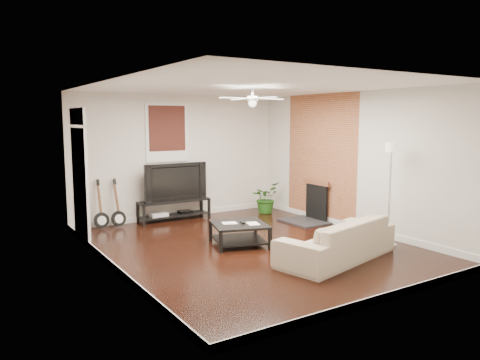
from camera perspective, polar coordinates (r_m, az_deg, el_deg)
name	(u,v)px	position (r m, az deg, el deg)	size (l,w,h in m)	color
room	(252,168)	(8.08, 1.52, 1.45)	(5.01, 6.01, 2.81)	black
brick_accent	(321,158)	(10.40, 9.87, 2.68)	(0.02, 2.20, 2.80)	#AA5F36
fireplace	(310,201)	(10.33, 8.57, -2.59)	(0.80, 1.10, 0.92)	black
window_back	(167,133)	(10.51, -8.96, 5.75)	(1.00, 0.06, 1.30)	#3C1210
door_left	(81,175)	(8.86, -18.97, 0.60)	(0.08, 1.00, 2.50)	white
tv_stand	(174,210)	(10.55, -8.08, -3.65)	(1.63, 0.43, 0.46)	black
tv	(173,181)	(10.47, -8.19, -0.16)	(1.46, 0.19, 0.84)	black
coffee_table	(239,234)	(8.41, -0.11, -6.65)	(0.94, 0.94, 0.39)	black
sofa	(337,239)	(7.69, 11.83, -7.12)	(2.27, 0.89, 0.66)	#C8B096
floor_lamp	(390,195)	(8.61, 17.93, -1.72)	(0.31, 0.31, 1.85)	silver
potted_plant	(265,198)	(11.19, 3.14, -2.19)	(0.67, 0.58, 0.75)	#235819
guitar_left	(101,205)	(9.92, -16.73, -2.90)	(0.32, 0.23, 1.03)	black
guitar_right	(118,203)	(9.99, -14.75, -2.76)	(0.32, 0.23, 1.03)	black
ceiling_fan	(253,99)	(8.04, 1.55, 9.98)	(1.24, 1.24, 0.32)	white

